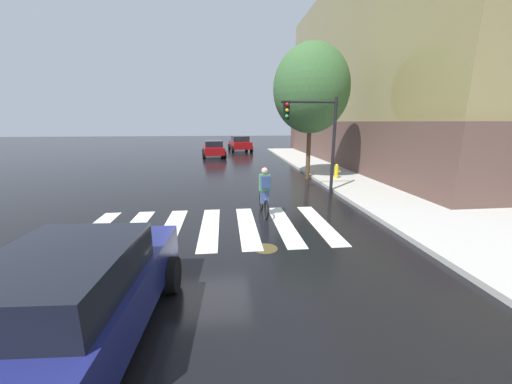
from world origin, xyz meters
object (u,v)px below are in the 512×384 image
traffic_light_near (316,129)px  cyclist (264,192)px  sedan_near (71,302)px  street_tree_near (311,89)px  manhole_cover (265,248)px  fire_hydrant (336,171)px  sedan_far (240,143)px  sedan_mid (214,149)px

traffic_light_near → cyclist: bearing=-132.1°
sedan_near → street_tree_near: size_ratio=0.65×
manhole_cover → street_tree_near: bearing=67.9°
sedan_near → traffic_light_near: (6.08, 8.83, 2.04)m
cyclist → fire_hydrant: 7.44m
manhole_cover → sedan_near: size_ratio=0.14×
sedan_near → sedan_far: sedan_far is taller
cyclist → sedan_near: bearing=-120.2°
fire_hydrant → street_tree_near: 4.64m
sedan_mid → street_tree_near: street_tree_near is taller
sedan_mid → manhole_cover: bearing=-84.4°
sedan_mid → cyclist: 17.80m
fire_hydrant → street_tree_near: street_tree_near is taller
traffic_light_near → street_tree_near: bearing=78.3°
manhole_cover → sedan_mid: (-1.99, 20.37, 0.77)m
sedan_near → traffic_light_near: 10.92m
traffic_light_near → fire_hydrant: traffic_light_near is taller
sedan_mid → cyclist: size_ratio=2.61×
manhole_cover → cyclist: bearing=82.9°
manhole_cover → traffic_light_near: (2.99, 5.66, 2.86)m
cyclist → street_tree_near: street_tree_near is taller
sedan_near → fire_hydrant: sedan_near is taller
street_tree_near → sedan_mid: bearing=116.9°
fire_hydrant → street_tree_near: (-1.43, 0.71, 4.36)m
traffic_light_near → sedan_near: bearing=-124.5°
sedan_far → fire_hydrant: (4.41, -17.30, -0.32)m
manhole_cover → fire_hydrant: 9.87m
sedan_near → street_tree_near: (6.80, 12.30, 4.07)m
sedan_near → traffic_light_near: size_ratio=1.12×
sedan_mid → traffic_light_near: 15.67m
sedan_far → street_tree_near: street_tree_near is taller
sedan_mid → fire_hydrant: size_ratio=5.72×
sedan_mid → cyclist: cyclist is taller
cyclist → fire_hydrant: (4.79, 5.69, -0.31)m
sedan_near → sedan_far: size_ratio=0.95×
sedan_near → sedan_mid: bearing=87.3°
sedan_far → street_tree_near: 17.33m
traffic_light_near → fire_hydrant: size_ratio=5.38×
sedan_far → sedan_mid: bearing=-117.0°
sedan_far → fire_hydrant: bearing=-75.7°
sedan_near → fire_hydrant: size_ratio=6.02×
manhole_cover → fire_hydrant: (5.13, 8.42, 0.53)m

